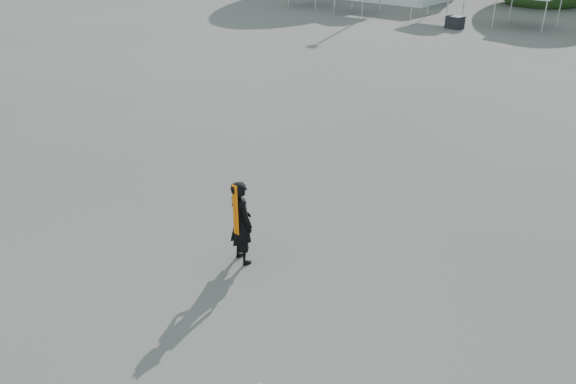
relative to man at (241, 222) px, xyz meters
The scene contains 3 objects.
ground 3.04m from the man, 68.10° to the left, with size 120.00×120.00×0.00m, color #474442.
man is the anchor object (origin of this frame).
crate_west 29.37m from the man, 105.57° to the left, with size 1.00×0.78×0.78m, color black.
Camera 1 is at (6.13, -10.00, 6.76)m, focal length 35.00 mm.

